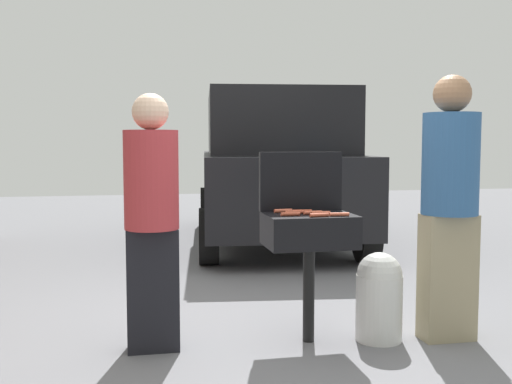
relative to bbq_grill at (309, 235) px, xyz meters
The scene contains 15 objects.
ground_plane 0.80m from the bbq_grill, 148.99° to the left, with size 24.00×24.00×0.00m, color slate.
bbq_grill is the anchor object (origin of this frame).
grill_lid_open 0.41m from the bbq_grill, 90.00° to the left, with size 0.60×0.05×0.42m, color black.
hot_dog_0 0.16m from the bbq_grill, 45.56° to the right, with size 0.03×0.03×0.13m, color #C6593D.
hot_dog_1 0.27m from the bbq_grill, 43.96° to the right, with size 0.03×0.03×0.13m, color #C6593D.
hot_dog_2 0.18m from the bbq_grill, 44.16° to the right, with size 0.03×0.03×0.13m, color #C6593D.
hot_dog_3 0.22m from the bbq_grill, 83.22° to the right, with size 0.03×0.03×0.13m, color #B74C33.
hot_dog_4 0.18m from the bbq_grill, 164.97° to the left, with size 0.03×0.03×0.13m, color #B74C33.
hot_dog_5 0.23m from the bbq_grill, 154.53° to the right, with size 0.03×0.03×0.13m, color #B74C33.
hot_dog_6 0.25m from the bbq_grill, 139.50° to the left, with size 0.03×0.03×0.13m, color #C6593D.
hot_dog_7 0.17m from the bbq_grill, 115.69° to the left, with size 0.03×0.03×0.13m, color #AD4228.
propane_tank 0.65m from the bbq_grill, ahead, with size 0.32×0.32×0.62m.
person_left 1.07m from the bbq_grill, behind, with size 0.35×0.35×1.69m.
person_right 1.00m from the bbq_grill, ahead, with size 0.38×0.38×1.83m.
parked_minivan 4.19m from the bbq_grill, 80.18° to the left, with size 2.44×4.59×2.02m.
Camera 1 is at (-0.92, -4.08, 1.37)m, focal length 42.40 mm.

